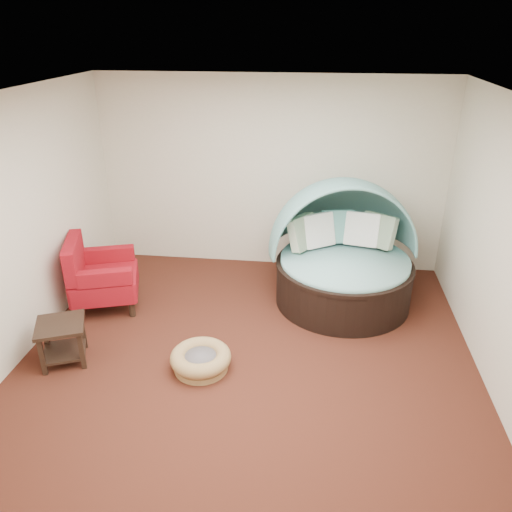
# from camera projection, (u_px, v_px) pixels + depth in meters

# --- Properties ---
(floor) EXTENTS (5.00, 5.00, 0.00)m
(floor) POSITION_uv_depth(u_px,v_px,m) (248.00, 358.00, 5.57)
(floor) COLOR #4B1F15
(floor) RESTS_ON ground
(wall_back) EXTENTS (5.00, 0.00, 5.00)m
(wall_back) POSITION_uv_depth(u_px,v_px,m) (271.00, 175.00, 7.22)
(wall_back) COLOR beige
(wall_back) RESTS_ON floor
(wall_front) EXTENTS (5.00, 0.00, 5.00)m
(wall_front) POSITION_uv_depth(u_px,v_px,m) (184.00, 426.00, 2.73)
(wall_front) COLOR beige
(wall_front) RESTS_ON floor
(wall_left) EXTENTS (0.00, 5.00, 5.00)m
(wall_left) POSITION_uv_depth(u_px,v_px,m) (12.00, 232.00, 5.25)
(wall_left) COLOR beige
(wall_left) RESTS_ON floor
(wall_right) EXTENTS (0.00, 5.00, 5.00)m
(wall_right) POSITION_uv_depth(u_px,v_px,m) (509.00, 257.00, 4.70)
(wall_right) COLOR beige
(wall_right) RESTS_ON floor
(ceiling) EXTENTS (5.00, 5.00, 0.00)m
(ceiling) POSITION_uv_depth(u_px,v_px,m) (246.00, 98.00, 4.38)
(ceiling) COLOR white
(ceiling) RESTS_ON wall_back
(canopy_daybed) EXTENTS (2.13, 2.08, 1.63)m
(canopy_daybed) POSITION_uv_depth(u_px,v_px,m) (344.00, 247.00, 6.48)
(canopy_daybed) COLOR black
(canopy_daybed) RESTS_ON floor
(pet_basket) EXTENTS (0.71, 0.71, 0.23)m
(pet_basket) POSITION_uv_depth(u_px,v_px,m) (201.00, 359.00, 5.36)
(pet_basket) COLOR olive
(pet_basket) RESTS_ON floor
(red_armchair) EXTENTS (1.04, 1.04, 0.97)m
(red_armchair) POSITION_uv_depth(u_px,v_px,m) (99.00, 276.00, 6.41)
(red_armchair) COLOR black
(red_armchair) RESTS_ON floor
(side_table) EXTENTS (0.65, 0.65, 0.48)m
(side_table) POSITION_uv_depth(u_px,v_px,m) (62.00, 337.00, 5.41)
(side_table) COLOR black
(side_table) RESTS_ON floor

